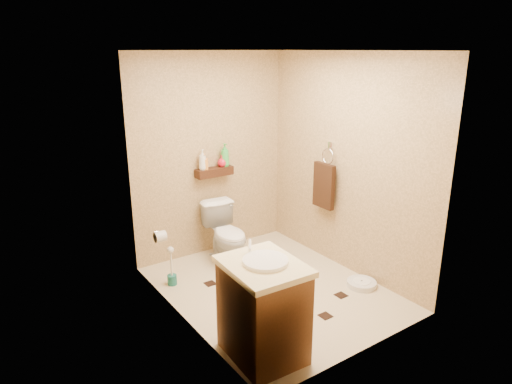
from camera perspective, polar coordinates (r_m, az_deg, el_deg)
ground at (r=4.90m, az=2.04°, el=-12.04°), size 2.50×2.50×0.00m
wall_back at (r=5.46m, az=-5.71°, el=4.52°), size 2.00×0.04×2.40m
wall_front at (r=3.57m, az=14.34°, el=-3.00°), size 2.00×0.04×2.40m
wall_left at (r=3.94m, az=-9.50°, el=-0.71°), size 0.04×2.50×2.40m
wall_right at (r=5.08m, az=11.29°, el=3.30°), size 0.04×2.50×2.40m
ceiling at (r=4.27m, az=2.40°, el=17.26°), size 2.00×2.50×0.02m
wall_shelf at (r=5.43m, az=-5.24°, el=2.52°), size 0.46×0.14×0.10m
floor_accents at (r=4.87m, az=2.82°, el=-12.24°), size 1.09×1.30×0.01m
toilet at (r=5.35m, az=-3.66°, el=-5.29°), size 0.46×0.72×0.70m
vanity at (r=3.77m, az=0.89°, el=-14.37°), size 0.59×0.71×0.96m
bathroom_scale at (r=5.07m, az=13.05°, el=-11.08°), size 0.35×0.35×0.06m
toilet_brush at (r=5.00m, az=-10.50°, el=-9.73°), size 0.10×0.10×0.44m
towel_ring at (r=5.26m, az=8.52°, el=1.05°), size 0.12×0.30×0.76m
toilet_paper at (r=4.73m, az=-11.90°, el=-5.46°), size 0.12×0.11×0.12m
bottle_a at (r=5.32m, az=-6.71°, el=4.03°), size 0.13×0.13×0.24m
bottle_b at (r=5.34m, az=-6.46°, el=3.79°), size 0.11×0.11×0.18m
bottle_c at (r=5.46m, az=-4.26°, el=3.92°), size 0.11×0.11×0.14m
bottle_d at (r=5.46m, az=-3.92°, el=4.66°), size 0.11×0.11×0.28m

